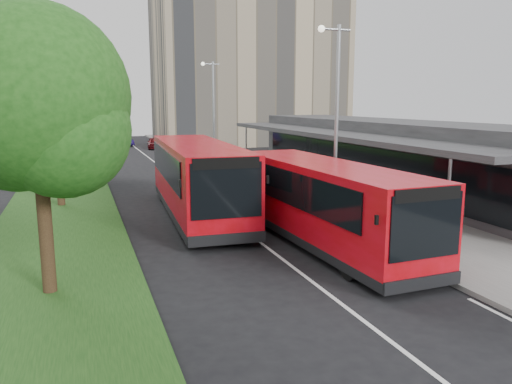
% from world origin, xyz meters
% --- Properties ---
extents(ground, '(120.00, 120.00, 0.00)m').
position_xyz_m(ground, '(0.00, 0.00, 0.00)').
color(ground, black).
rests_on(ground, ground).
extents(pavement, '(5.00, 80.00, 0.15)m').
position_xyz_m(pavement, '(6.00, 20.00, 0.07)').
color(pavement, slate).
rests_on(pavement, ground).
extents(grass_verge, '(5.00, 80.00, 0.10)m').
position_xyz_m(grass_verge, '(-7.00, 20.00, 0.05)').
color(grass_verge, '#193F14').
rests_on(grass_verge, ground).
extents(lane_centre_line, '(0.12, 70.00, 0.01)m').
position_xyz_m(lane_centre_line, '(0.00, 15.00, 0.01)').
color(lane_centre_line, silver).
rests_on(lane_centre_line, ground).
extents(kerb_dashes, '(0.12, 56.00, 0.01)m').
position_xyz_m(kerb_dashes, '(3.30, 19.00, 0.01)').
color(kerb_dashes, silver).
rests_on(kerb_dashes, ground).
extents(office_block, '(22.00, 12.00, 18.00)m').
position_xyz_m(office_block, '(14.00, 42.00, 9.00)').
color(office_block, tan).
rests_on(office_block, ground).
extents(station_building, '(7.70, 26.00, 4.00)m').
position_xyz_m(station_building, '(10.86, 8.00, 2.04)').
color(station_building, '#28282A').
rests_on(station_building, ground).
extents(tree_near, '(4.69, 4.69, 7.54)m').
position_xyz_m(tree_near, '(-7.01, -2.95, 4.86)').
color(tree_near, '#301E13').
rests_on(tree_near, ground).
extents(tree_mid, '(5.11, 5.11, 8.21)m').
position_xyz_m(tree_mid, '(-7.01, 9.05, 5.30)').
color(tree_mid, '#301E13').
rests_on(tree_mid, ground).
extents(tree_far, '(4.58, 4.58, 7.35)m').
position_xyz_m(tree_far, '(-7.01, 21.05, 4.74)').
color(tree_far, '#301E13').
rests_on(tree_far, ground).
extents(lamp_post_near, '(1.44, 0.28, 8.00)m').
position_xyz_m(lamp_post_near, '(4.12, 2.00, 4.72)').
color(lamp_post_near, '#95999D').
rests_on(lamp_post_near, pavement).
extents(lamp_post_far, '(1.44, 0.28, 8.00)m').
position_xyz_m(lamp_post_far, '(4.12, 22.00, 4.72)').
color(lamp_post_far, '#95999D').
rests_on(lamp_post_far, pavement).
extents(bus_main, '(3.03, 10.52, 2.95)m').
position_xyz_m(bus_main, '(2.04, -1.31, 1.51)').
color(bus_main, red).
rests_on(bus_main, ground).
extents(bus_second, '(3.56, 11.67, 3.27)m').
position_xyz_m(bus_second, '(-1.13, 4.88, 1.67)').
color(bus_second, red).
rests_on(bus_second, ground).
extents(litter_bin, '(0.62, 0.62, 0.99)m').
position_xyz_m(litter_bin, '(5.54, 10.24, 0.65)').
color(litter_bin, '#3A1F17').
rests_on(litter_bin, pavement).
extents(bollard, '(0.20, 0.20, 1.07)m').
position_xyz_m(bollard, '(5.50, 16.85, 0.68)').
color(bollard, '#D59A0B').
rests_on(bollard, pavement).
extents(car_near, '(1.92, 3.93, 1.29)m').
position_xyz_m(car_near, '(1.87, 38.45, 0.64)').
color(car_near, '#560C11').
rests_on(car_near, ground).
extents(car_far, '(2.24, 3.71, 1.16)m').
position_xyz_m(car_far, '(-1.06, 43.20, 0.58)').
color(car_far, navy).
rests_on(car_far, ground).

